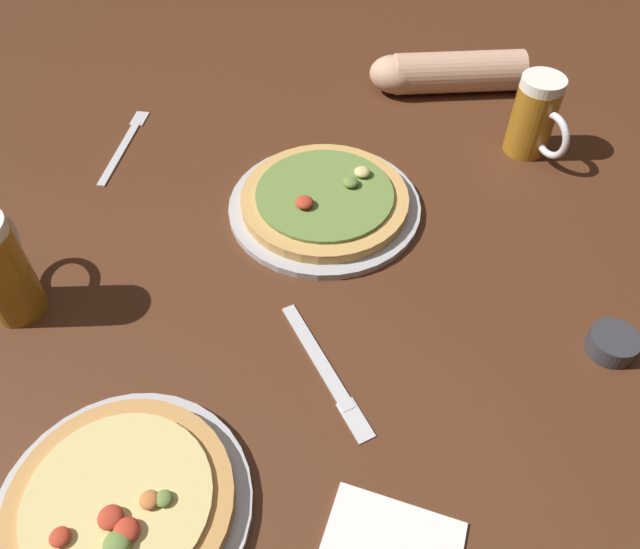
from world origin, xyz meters
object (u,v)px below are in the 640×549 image
knife_right (325,369)px  ramekin_sauce (613,343)px  pizza_plate_near (121,506)px  fork_left (124,144)px  beer_mug_dark (0,267)px  pizza_plate_far (325,202)px  beer_mug_amber (535,117)px  diner_arm (442,73)px

knife_right → ramekin_sauce: bearing=20.2°
pizza_plate_near → fork_left: size_ratio=1.28×
beer_mug_dark → fork_left: beer_mug_dark is taller
pizza_plate_far → ramekin_sauce: (0.44, -0.17, -0.00)m
pizza_plate_far → ramekin_sauce: bearing=-20.8°
beer_mug_dark → beer_mug_amber: bearing=39.6°
beer_mug_amber → diner_arm: 0.24m
pizza_plate_near → knife_right: (0.17, 0.24, -0.01)m
beer_mug_amber → diner_arm: beer_mug_amber is taller
pizza_plate_near → pizza_plate_far: size_ratio=0.91×
beer_mug_dark → fork_left: bearing=95.1°
pizza_plate_near → ramekin_sauce: (0.52, 0.37, -0.00)m
beer_mug_amber → knife_right: 0.59m
pizza_plate_far → fork_left: bearing=170.0°
ramekin_sauce → pizza_plate_far: bearing=159.2°
pizza_plate_near → beer_mug_amber: 0.88m
beer_mug_dark → ramekin_sauce: size_ratio=2.52×
pizza_plate_near → ramekin_sauce: bearing=35.0°
pizza_plate_far → beer_mug_dark: beer_mug_dark is taller
pizza_plate_far → knife_right: size_ratio=1.71×
knife_right → fork_left: bearing=142.4°
pizza_plate_far → knife_right: 0.31m
ramekin_sauce → fork_left: size_ratio=0.29×
fork_left → knife_right: 0.60m
pizza_plate_near → fork_left: (-0.31, 0.60, -0.01)m
pizza_plate_far → pizza_plate_near: bearing=-99.0°
beer_mug_amber → ramekin_sauce: size_ratio=2.20×
beer_mug_dark → diner_arm: 0.87m
ramekin_sauce → fork_left: (-0.83, 0.24, -0.01)m
beer_mug_dark → fork_left: size_ratio=0.73×
beer_mug_amber → fork_left: size_ratio=0.64×
beer_mug_dark → ramekin_sauce: 0.82m
beer_mug_dark → knife_right: 0.45m
ramekin_sauce → beer_mug_dark: bearing=-170.1°
pizza_plate_far → fork_left: 0.40m
beer_mug_amber → diner_arm: (-0.18, 0.16, -0.03)m
pizza_plate_far → ramekin_sauce: pizza_plate_far is taller
pizza_plate_far → knife_right: (0.08, -0.30, -0.01)m
beer_mug_amber → ramekin_sauce: bearing=-72.5°
pizza_plate_near → beer_mug_dark: 0.36m
fork_left → knife_right: (0.48, -0.37, 0.00)m
beer_mug_dark → fork_left: 0.39m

